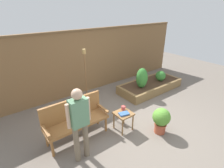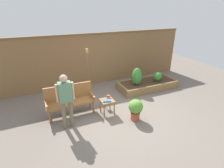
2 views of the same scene
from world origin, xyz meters
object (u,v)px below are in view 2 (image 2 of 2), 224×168
at_px(cup_on_table, 108,97).
at_px(shrub_far_corner, 157,77).
at_px(side_table, 107,103).
at_px(shrub_near_bench, 137,76).
at_px(tiki_torch, 88,64).
at_px(person_by_bench, 66,97).
at_px(book_on_table, 107,101).
at_px(garden_bench, 70,98).
at_px(potted_boxwood, 136,108).

xyz_separation_m(cup_on_table, shrub_far_corner, (2.56, 0.89, -0.05)).
distance_m(side_table, shrub_far_corner, 2.83).
bearing_deg(shrub_near_bench, tiki_torch, 160.57).
height_order(tiki_torch, person_by_bench, tiki_torch).
distance_m(shrub_far_corner, tiki_torch, 2.90).
xyz_separation_m(book_on_table, tiki_torch, (-0.06, 1.67, 0.69)).
height_order(garden_bench, shrub_near_bench, shrub_near_bench).
height_order(garden_bench, side_table, garden_bench).
distance_m(potted_boxwood, person_by_bench, 2.00).
relative_size(shrub_far_corner, tiki_torch, 0.21).
relative_size(garden_bench, book_on_table, 6.15).
height_order(potted_boxwood, shrub_near_bench, shrub_near_bench).
bearing_deg(shrub_far_corner, garden_bench, -172.03).
bearing_deg(cup_on_table, tiki_torch, 97.08).
xyz_separation_m(potted_boxwood, shrub_far_corner, (2.01, 1.63, 0.10)).
distance_m(garden_bench, cup_on_table, 1.19).
bearing_deg(cup_on_table, garden_bench, 161.89).
height_order(shrub_near_bench, tiki_torch, tiki_torch).
xyz_separation_m(side_table, tiki_torch, (-0.10, 1.62, 0.79)).
relative_size(side_table, shrub_near_bench, 0.70).
xyz_separation_m(shrub_far_corner, person_by_bench, (-3.88, -1.18, 0.45)).
bearing_deg(person_by_bench, tiki_torch, 57.66).
distance_m(shrub_far_corner, person_by_bench, 4.08).
bearing_deg(tiki_torch, person_by_bench, -122.34).
relative_size(side_table, person_by_bench, 0.31).
relative_size(book_on_table, shrub_far_corner, 0.64).
distance_m(shrub_near_bench, tiki_torch, 1.93).
bearing_deg(person_by_bench, cup_on_table, 12.66).
bearing_deg(tiki_torch, potted_boxwood, -71.84).
bearing_deg(shrub_far_corner, potted_boxwood, -140.95).
xyz_separation_m(shrub_near_bench, shrub_far_corner, (0.99, 0.00, -0.16)).
xyz_separation_m(shrub_near_bench, tiki_torch, (-1.75, 0.62, 0.55)).
bearing_deg(book_on_table, person_by_bench, -159.05).
relative_size(garden_bench, shrub_near_bench, 2.10).
bearing_deg(shrub_far_corner, book_on_table, -158.55).
distance_m(garden_bench, side_table, 1.16).
relative_size(potted_boxwood, shrub_near_bench, 0.96).
height_order(book_on_table, shrub_near_bench, shrub_near_bench).
bearing_deg(book_on_table, shrub_near_bench, 46.71).
bearing_deg(book_on_table, tiki_torch, 106.93).
xyz_separation_m(side_table, potted_boxwood, (0.64, -0.63, -0.01)).
distance_m(side_table, book_on_table, 0.12).
relative_size(book_on_table, person_by_bench, 0.15).
xyz_separation_m(garden_bench, potted_boxwood, (1.68, -1.11, -0.16)).
relative_size(garden_bench, person_by_bench, 0.92).
relative_size(shrub_far_corner, person_by_bench, 0.23).
height_order(garden_bench, shrub_far_corner, garden_bench).
bearing_deg(tiki_torch, book_on_table, -87.80).
height_order(side_table, tiki_torch, tiki_torch).
relative_size(cup_on_table, person_by_bench, 0.09).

